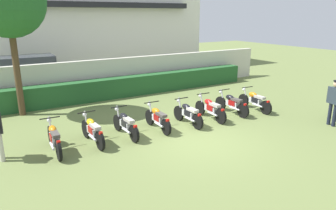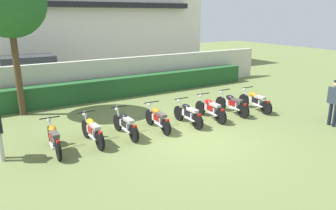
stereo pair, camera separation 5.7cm
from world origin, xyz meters
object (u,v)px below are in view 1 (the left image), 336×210
parked_car (32,73)px  motorcycle_in_row_5 (210,108)px  motorcycle_in_row_1 (92,130)px  tree_near_inspector (8,1)px  motorcycle_in_row_2 (125,124)px  motorcycle_in_row_4 (188,113)px  officer_0 (334,99)px  motorcycle_in_row_0 (54,138)px  motorcycle_in_row_6 (232,103)px  motorcycle_in_row_7 (255,101)px  motorcycle_in_row_3 (158,118)px

parked_car → motorcycle_in_row_5: (5.11, -9.01, -0.49)m
parked_car → motorcycle_in_row_1: bearing=-86.1°
tree_near_inspector → motorcycle_in_row_2: size_ratio=3.16×
motorcycle_in_row_4 → officer_0: (4.53, -2.89, 0.58)m
motorcycle_in_row_0 → motorcycle_in_row_4: size_ratio=1.07×
motorcycle_in_row_4 → motorcycle_in_row_6: (2.33, 0.16, 0.00)m
motorcycle_in_row_7 → motorcycle_in_row_6: bearing=84.2°
motorcycle_in_row_4 → motorcycle_in_row_7: bearing=-90.6°
motorcycle_in_row_3 → motorcycle_in_row_5: bearing=-90.0°
parked_car → officer_0: parked_car is taller
tree_near_inspector → motorcycle_in_row_2: (2.66, -4.43, -4.05)m
motorcycle_in_row_2 → motorcycle_in_row_7: size_ratio=0.98×
parked_car → motorcycle_in_row_7: (7.50, -9.08, -0.49)m
motorcycle_in_row_3 → motorcycle_in_row_7: motorcycle_in_row_7 is taller
tree_near_inspector → motorcycle_in_row_1: (1.50, -4.48, -4.05)m
motorcycle_in_row_1 → motorcycle_in_row_3: motorcycle_in_row_1 is taller
motorcycle_in_row_1 → motorcycle_in_row_7: bearing=-92.9°
motorcycle_in_row_3 → motorcycle_in_row_7: (4.76, -0.12, 0.00)m
motorcycle_in_row_0 → motorcycle_in_row_3: (3.61, 0.06, -0.02)m
parked_car → motorcycle_in_row_0: bearing=-93.7°
motorcycle_in_row_2 → motorcycle_in_row_6: 4.82m
motorcycle_in_row_0 → motorcycle_in_row_2: size_ratio=1.02×
motorcycle_in_row_0 → motorcycle_in_row_1: (1.20, 0.05, -0.00)m
officer_0 → motorcycle_in_row_0: bearing=-6.6°
parked_car → motorcycle_in_row_1: size_ratio=2.45×
motorcycle_in_row_0 → motorcycle_in_row_3: 3.61m
motorcycle_in_row_7 → officer_0: 3.12m
motorcycle_in_row_4 → motorcycle_in_row_7: 3.52m
motorcycle_in_row_7 → motorcycle_in_row_3: bearing=90.3°
motorcycle_in_row_4 → officer_0: officer_0 is taller
motorcycle_in_row_1 → motorcycle_in_row_7: size_ratio=0.97×
motorcycle_in_row_0 → officer_0: size_ratio=1.12×
motorcycle_in_row_4 → motorcycle_in_row_7: motorcycle_in_row_7 is taller
motorcycle_in_row_0 → motorcycle_in_row_2: bearing=-85.2°
motorcycle_in_row_1 → officer_0: size_ratio=1.08×
tree_near_inspector → officer_0: size_ratio=3.45×
motorcycle_in_row_3 → motorcycle_in_row_2: bearing=89.8°
motorcycle_in_row_5 → officer_0: (3.41, -2.96, 0.58)m
motorcycle_in_row_6 → officer_0: bearing=-145.8°
tree_near_inspector → motorcycle_in_row_5: (6.28, -4.52, -4.05)m
motorcycle_in_row_0 → parked_car: bearing=-2.9°
motorcycle_in_row_4 → motorcycle_in_row_5: 1.13m
tree_near_inspector → motorcycle_in_row_7: bearing=-27.9°
tree_near_inspector → motorcycle_in_row_3: (3.91, -4.47, -4.06)m
motorcycle_in_row_1 → motorcycle_in_row_5: motorcycle_in_row_1 is taller
motorcycle_in_row_5 → parked_car: bearing=31.1°
officer_0 → parked_car: bearing=-43.7°
motorcycle_in_row_1 → motorcycle_in_row_6: 5.99m
tree_near_inspector → parked_car: bearing=75.4°
motorcycle_in_row_1 → motorcycle_in_row_2: 1.17m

